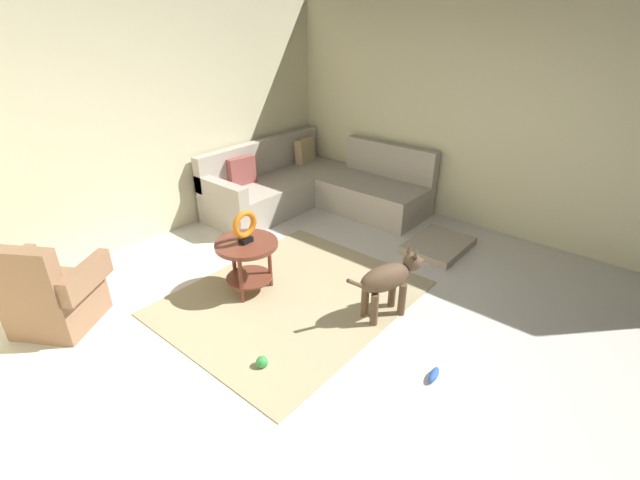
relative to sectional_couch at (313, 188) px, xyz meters
name	(u,v)px	position (x,y,z in m)	size (l,w,h in m)	color
ground_plane	(340,340)	(-1.99, -2.02, -0.34)	(6.00, 6.00, 0.10)	silver
wall_back	(131,127)	(-1.99, 0.92, 1.06)	(6.00, 0.12, 2.70)	beige
wall_right	(496,120)	(0.95, -2.02, 1.06)	(0.12, 6.00, 2.70)	beige
area_rug	(292,297)	(-1.84, -1.32, -0.28)	(2.30, 1.90, 0.01)	tan
sectional_couch	(313,188)	(0.00, 0.00, 0.00)	(2.20, 2.25, 0.88)	#B2A899
armchair	(50,295)	(-3.48, -0.03, 0.03)	(0.94, 1.00, 0.88)	#936B4C
side_table	(247,254)	(-2.01, -0.91, 0.13)	(0.60, 0.60, 0.54)	brown
torus_sculpture	(245,226)	(-2.01, -0.91, 0.42)	(0.28, 0.08, 0.33)	black
dog_bed_mat	(438,245)	(-0.01, -1.94, -0.24)	(0.80, 0.60, 0.09)	#B2A38E
dog	(389,279)	(-1.46, -2.16, 0.09)	(0.82, 0.38, 0.63)	brown
dog_toy_ball	(262,362)	(-2.67, -1.79, -0.24)	(0.10, 0.10, 0.10)	green
dog_toy_bone	(434,375)	(-1.92, -2.87, -0.26)	(0.18, 0.06, 0.06)	blue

